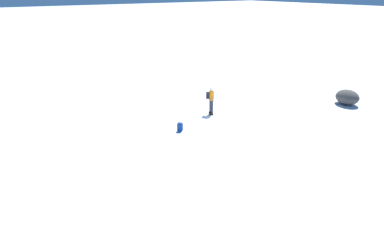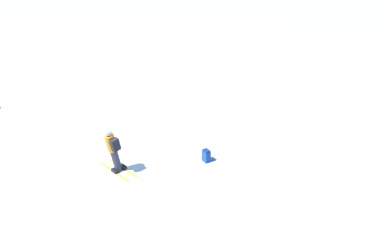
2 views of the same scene
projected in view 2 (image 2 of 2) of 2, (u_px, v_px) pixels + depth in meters
The scene contains 3 objects.
ground_plane at pixel (124, 163), 11.41m from camera, with size 300.00×300.00×0.00m, color white.
skier at pixel (113, 148), 10.41m from camera, with size 1.51×1.65×1.83m.
spare_backpack at pixel (206, 156), 11.40m from camera, with size 0.37×0.36×0.50m.
Camera 2 is at (9.20, 3.84, 6.35)m, focal length 28.00 mm.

